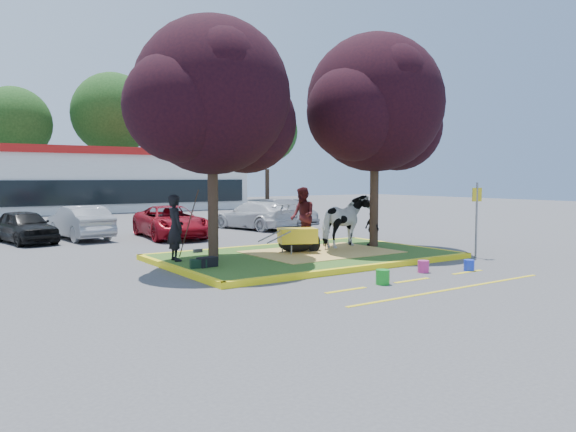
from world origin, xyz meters
TOP-DOWN VIEW (x-y plane):
  - ground at (0.00, 0.00)m, footprint 90.00×90.00m
  - median_island at (0.00, 0.00)m, footprint 8.00×5.00m
  - curb_near at (0.00, -2.58)m, footprint 8.30×0.16m
  - curb_far at (0.00, 2.58)m, footprint 8.30×0.16m
  - curb_left at (-4.08, 0.00)m, footprint 0.16×5.30m
  - curb_right at (4.08, 0.00)m, footprint 0.16×5.30m
  - straw_bedding at (0.60, 0.00)m, footprint 4.20×3.00m
  - tree_purple_left at (-2.78, 0.38)m, footprint 5.06×4.20m
  - tree_purple_right at (2.92, 0.18)m, footprint 5.30×4.40m
  - fire_lane_stripe_a at (-2.00, -4.20)m, footprint 1.10×0.12m
  - fire_lane_stripe_b at (0.00, -4.20)m, footprint 1.10×0.12m
  - fire_lane_stripe_c at (2.00, -4.20)m, footprint 1.10×0.12m
  - fire_lane_long at (0.00, -5.40)m, footprint 6.00×0.10m
  - retail_building at (2.00, 27.98)m, footprint 20.40×8.40m
  - treeline at (1.23, 37.61)m, footprint 46.58×7.80m
  - cow at (1.94, 0.45)m, footprint 2.17×1.44m
  - calf at (0.03, 0.48)m, footprint 1.34×0.87m
  - handler at (-3.70, 0.85)m, footprint 0.47×0.68m
  - visitor_a at (1.17, 1.77)m, footprint 0.95×1.09m
  - visitor_b at (2.92, 0.31)m, footprint 0.33×0.68m
  - wheelbarrow at (-0.11, 0.22)m, footprint 1.95×1.00m
  - gear_bag_dark at (-3.46, -0.56)m, footprint 0.52×0.35m
  - gear_bag_green at (-3.70, -0.55)m, footprint 0.45×0.34m
  - sign_post at (4.30, -2.70)m, footprint 0.31×0.12m
  - bucket_green at (-0.90, -4.16)m, footprint 0.32×0.32m
  - bucket_pink at (1.06, -3.59)m, footprint 0.36×0.36m
  - bucket_blue at (2.22, -4.08)m, footprint 0.35×0.35m
  - car_black at (-6.11, 8.95)m, footprint 2.04×3.76m
  - car_silver at (-4.11, 9.13)m, footprint 1.74×4.04m
  - car_red at (-1.02, 7.64)m, footprint 2.54×4.74m
  - car_white at (3.58, 8.90)m, footprint 2.64×4.66m
  - car_grey at (5.45, 9.27)m, footprint 1.41×3.98m

SIDE VIEW (x-z plane):
  - ground at x=0.00m, z-range 0.00..0.00m
  - fire_lane_stripe_a at x=-2.00m, z-range 0.00..0.01m
  - fire_lane_stripe_b at x=0.00m, z-range 0.00..0.01m
  - fire_lane_stripe_c at x=2.00m, z-range 0.00..0.01m
  - fire_lane_long at x=0.00m, z-range 0.00..0.01m
  - median_island at x=0.00m, z-range 0.00..0.15m
  - curb_near at x=0.00m, z-range 0.00..0.15m
  - curb_far at x=0.00m, z-range 0.00..0.15m
  - curb_left at x=-4.08m, z-range 0.00..0.15m
  - curb_right at x=4.08m, z-range 0.00..0.15m
  - bucket_blue at x=2.22m, z-range 0.00..0.28m
  - bucket_pink at x=1.06m, z-range 0.00..0.30m
  - straw_bedding at x=0.60m, z-range 0.15..0.16m
  - bucket_green at x=-0.90m, z-range 0.00..0.33m
  - gear_bag_green at x=-3.70m, z-range 0.15..0.36m
  - gear_bag_dark at x=-3.46m, z-range 0.15..0.40m
  - calf at x=0.03m, z-range 0.15..0.70m
  - car_black at x=-6.11m, z-range 0.00..1.21m
  - car_red at x=-1.02m, z-range 0.00..1.27m
  - car_white at x=3.58m, z-range 0.00..1.27m
  - car_silver at x=-4.11m, z-range 0.00..1.30m
  - car_grey at x=5.45m, z-range 0.00..1.31m
  - wheelbarrow at x=-0.11m, z-range 0.29..1.03m
  - visitor_b at x=2.92m, z-range 0.15..1.28m
  - cow at x=1.94m, z-range 0.15..1.84m
  - handler at x=-3.70m, z-range 0.15..1.93m
  - visitor_a at x=1.17m, z-range 0.15..2.08m
  - sign_post at x=4.30m, z-range 0.24..2.48m
  - retail_building at x=2.00m, z-range 0.05..4.45m
  - tree_purple_left at x=-2.78m, z-range 1.10..7.61m
  - tree_purple_right at x=2.92m, z-range 1.15..7.97m
  - treeline at x=1.23m, z-range 0.42..15.05m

